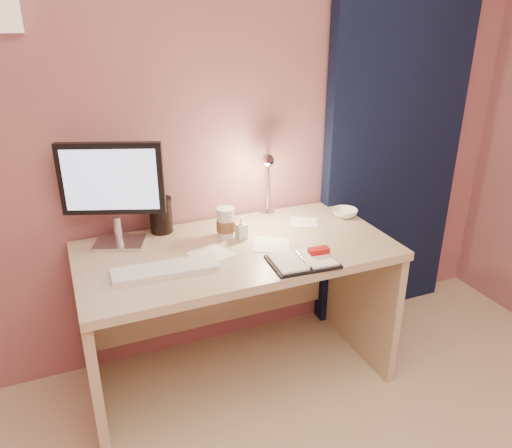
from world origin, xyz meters
name	(u,v)px	position (x,y,z in m)	size (l,w,h in m)	color
room	(382,125)	(0.95, 1.69, 1.14)	(3.50, 3.50, 3.50)	#C6B28E
desk	(232,283)	(0.00, 1.45, 0.50)	(1.40, 0.70, 0.73)	tan
monitor	(113,185)	(-0.48, 1.61, 1.01)	(0.43, 0.22, 0.47)	silver
keyboard	(165,269)	(-0.35, 1.28, 0.74)	(0.43, 0.13, 0.02)	silver
planner	(304,260)	(0.21, 1.13, 0.74)	(0.29, 0.22, 0.04)	black
paper_a	(211,254)	(-0.13, 1.35, 0.73)	(0.16, 0.16, 0.00)	white
paper_b	(304,222)	(0.41, 1.51, 0.73)	(0.13, 0.13, 0.00)	white
paper_c	(271,245)	(0.15, 1.34, 0.73)	(0.16, 0.16, 0.00)	white
coffee_cup	(226,223)	(-0.01, 1.51, 0.80)	(0.09, 0.09, 0.14)	silver
bowl	(345,213)	(0.64, 1.50, 0.75)	(0.13, 0.13, 0.04)	white
lotion_bottle	(241,228)	(0.05, 1.46, 0.78)	(0.05, 0.05, 0.10)	silver
dark_jar	(161,217)	(-0.27, 1.68, 0.81)	(0.11, 0.11, 0.15)	black
desk_lamp	(281,177)	(0.32, 1.61, 0.95)	(0.14, 0.21, 0.35)	silver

